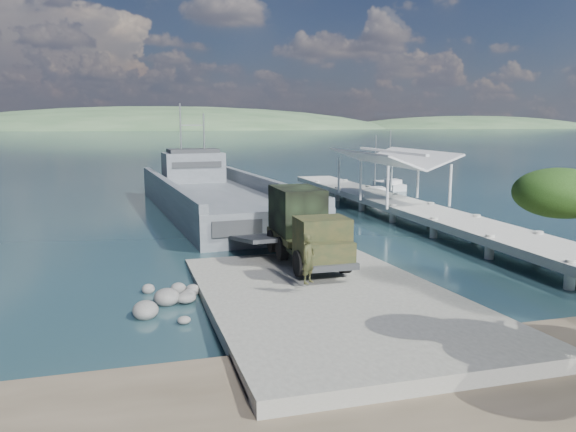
{
  "coord_description": "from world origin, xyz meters",
  "views": [
    {
      "loc": [
        -7.69,
        -22.31,
        7.56
      ],
      "look_at": [
        0.29,
        6.0,
        2.61
      ],
      "focal_mm": 35.0,
      "sensor_mm": 36.0,
      "label": 1
    }
  ],
  "objects_px": {
    "pier": "(396,196)",
    "landing_craft": "(216,203)",
    "sailboat_near": "(375,193)",
    "sailboat_far": "(390,186)",
    "military_truck": "(305,226)",
    "soldier": "(309,268)"
  },
  "relations": [
    {
      "from": "sailboat_near",
      "to": "sailboat_far",
      "type": "bearing_deg",
      "value": 62.17
    },
    {
      "from": "sailboat_near",
      "to": "sailboat_far",
      "type": "relative_size",
      "value": 0.95
    },
    {
      "from": "military_truck",
      "to": "soldier",
      "type": "bearing_deg",
      "value": -105.71
    },
    {
      "from": "pier",
      "to": "soldier",
      "type": "xyz_separation_m",
      "value": [
        -13.7,
        -19.46,
        -0.07
      ]
    },
    {
      "from": "landing_craft",
      "to": "soldier",
      "type": "height_order",
      "value": "landing_craft"
    },
    {
      "from": "military_truck",
      "to": "sailboat_far",
      "type": "height_order",
      "value": "sailboat_far"
    },
    {
      "from": "sailboat_far",
      "to": "sailboat_near",
      "type": "bearing_deg",
      "value": -126.43
    },
    {
      "from": "military_truck",
      "to": "sailboat_near",
      "type": "bearing_deg",
      "value": 58.58
    },
    {
      "from": "pier",
      "to": "military_truck",
      "type": "relative_size",
      "value": 5.6
    },
    {
      "from": "landing_craft",
      "to": "military_truck",
      "type": "xyz_separation_m",
      "value": [
        1.57,
        -19.88,
        1.48
      ]
    },
    {
      "from": "sailboat_near",
      "to": "sailboat_far",
      "type": "height_order",
      "value": "sailboat_far"
    },
    {
      "from": "pier",
      "to": "sailboat_far",
      "type": "bearing_deg",
      "value": 65.57
    },
    {
      "from": "landing_craft",
      "to": "sailboat_near",
      "type": "relative_size",
      "value": 5.36
    },
    {
      "from": "pier",
      "to": "landing_craft",
      "type": "xyz_separation_m",
      "value": [
        -13.82,
        5.59,
        -0.77
      ]
    },
    {
      "from": "soldier",
      "to": "sailboat_far",
      "type": "xyz_separation_m",
      "value": [
        21.4,
        36.4,
        -1.17
      ]
    },
    {
      "from": "pier",
      "to": "soldier",
      "type": "bearing_deg",
      "value": -125.14
    },
    {
      "from": "pier",
      "to": "military_truck",
      "type": "distance_m",
      "value": 18.83
    },
    {
      "from": "pier",
      "to": "sailboat_near",
      "type": "distance_m",
      "value": 11.58
    },
    {
      "from": "sailboat_near",
      "to": "soldier",
      "type": "bearing_deg",
      "value": -109.47
    },
    {
      "from": "landing_craft",
      "to": "sailboat_far",
      "type": "height_order",
      "value": "landing_craft"
    },
    {
      "from": "soldier",
      "to": "landing_craft",
      "type": "bearing_deg",
      "value": 47.89
    },
    {
      "from": "soldier",
      "to": "sailboat_near",
      "type": "bearing_deg",
      "value": 18.65
    }
  ]
}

